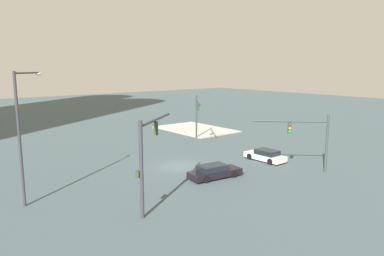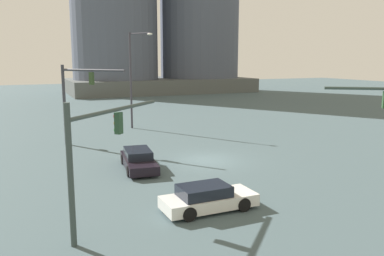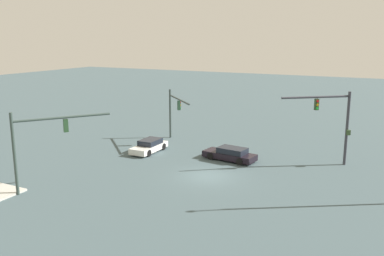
# 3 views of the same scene
# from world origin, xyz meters

# --- Properties ---
(ground_plane) EXTENTS (186.92, 186.92, 0.00)m
(ground_plane) POSITION_xyz_m (0.00, 0.00, 0.00)
(ground_plane) COLOR #415358
(sidewalk_corner) EXTENTS (12.12, 8.08, 0.15)m
(sidewalk_corner) POSITION_xyz_m (15.16, -14.32, 0.07)
(sidewalk_corner) COLOR #B3B2A7
(sidewalk_corner) RESTS_ON ground
(traffic_signal_near_corner) EXTENTS (4.00, 5.20, 6.44)m
(traffic_signal_near_corner) POSITION_xyz_m (-7.50, 8.26, 4.30)
(traffic_signal_near_corner) COLOR #36373F
(traffic_signal_near_corner) RESTS_ON ground
(traffic_signal_opposite_side) EXTENTS (4.93, 5.06, 5.37)m
(traffic_signal_opposite_side) POSITION_xyz_m (-8.83, -8.20, 3.63)
(traffic_signal_opposite_side) COLOR #354240
(traffic_signal_opposite_side) RESTS_ON ground
(traffic_signal_cross_street) EXTENTS (5.78, 4.13, 5.92)m
(traffic_signal_cross_street) POSITION_xyz_m (8.55, -9.28, 3.99)
(traffic_signal_cross_street) COLOR #32423D
(traffic_signal_cross_street) RESTS_ON ground
(streetlamp_curved_arm) EXTENTS (1.82, 2.41, 9.45)m
(streetlamp_curved_arm) POSITION_xyz_m (-1.17, 14.45, 5.44)
(streetlamp_curved_arm) COLOR #38363F
(streetlamp_curved_arm) RESTS_ON ground
(sedan_car_approaching) EXTENTS (4.41, 1.91, 1.21)m
(sedan_car_approaching) POSITION_xyz_m (-3.92, -8.23, 0.57)
(sedan_car_approaching) COLOR silver
(sedan_car_approaching) RESTS_ON ground
(sedan_car_waiting_far) EXTENTS (2.34, 5.01, 1.21)m
(sedan_car_waiting_far) POSITION_xyz_m (-4.89, -0.15, 0.58)
(sedan_car_waiting_far) COLOR black
(sedan_car_waiting_far) RESTS_ON ground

